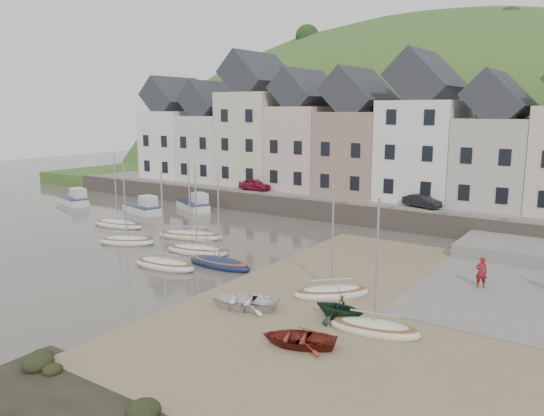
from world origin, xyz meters
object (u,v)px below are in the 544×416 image
Objects in this scene: sailboat_0 at (118,224)px; person_red at (481,272)px; car_right at (422,201)px; rowboat_red at (299,338)px; rowboat_white at (244,301)px; car_left at (255,184)px; rowboat_green at (339,307)px.

sailboat_0 reaches higher than person_red.
rowboat_red is at bearing -154.08° from car_right.
rowboat_white is (20.01, -8.87, 0.15)m from sailboat_0.
rowboat_red is 33.19m from car_left.
car_left is at bearing -160.32° from rowboat_red.
person_red is 0.50× the size of car_left.
rowboat_white is at bearing -147.04° from car_left.
rowboat_white is 28.79m from car_left.
car_right is (0.94, 23.59, 1.74)m from rowboat_white.
car_right is (-8.06, 13.99, 1.17)m from person_red.
car_left is (-25.42, 13.99, 1.21)m from person_red.
person_red is at bearing 114.96° from rowboat_white.
sailboat_0 is at bearing 164.41° from car_left.
rowboat_green is 22.75m from car_right.
car_right is at bearing 155.85° from rowboat_white.
rowboat_white is 4.80m from rowboat_green.
car_left is (-16.41, 23.59, 1.77)m from rowboat_white.
sailboat_0 is 25.82m from rowboat_green.
rowboat_white is 1.09× the size of rowboat_red.
rowboat_green is 9.48m from person_red.
person_red is 29.04m from car_left.
person_red reaches higher than rowboat_white.
car_left reaches higher than rowboat_green.
car_right reaches higher than rowboat_green.
rowboat_green reaches higher than rowboat_red.
rowboat_white is 0.99× the size of car_left.
car_right is at bearing -169.76° from rowboat_green.
car_right reaches higher than rowboat_white.
car_left is at bearing 76.28° from sailboat_0.
rowboat_green is 30.78m from car_left.
rowboat_green is 3.36m from rowboat_red.
sailboat_0 is 2.62× the size of rowboat_green.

